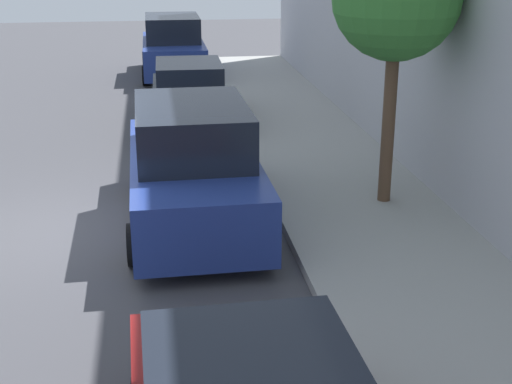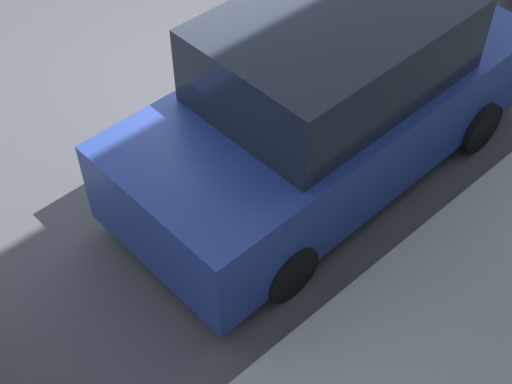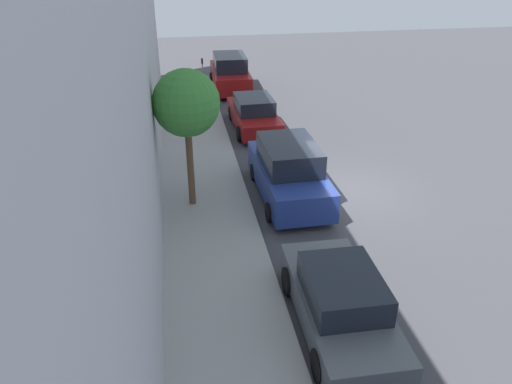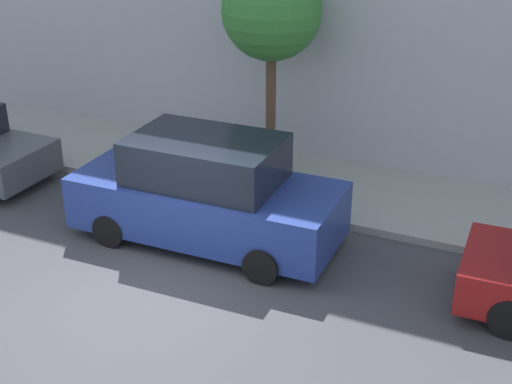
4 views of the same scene
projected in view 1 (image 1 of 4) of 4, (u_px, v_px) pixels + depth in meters
name	position (u px, v px, depth m)	size (l,w,h in m)	color
ground_plane	(61.00, 231.00, 11.36)	(60.00, 60.00, 0.00)	#424247
sidewalk	(362.00, 211.00, 12.00)	(2.91, 32.00, 0.15)	#9E9E99
parked_suv_third	(193.00, 168.00, 11.41)	(2.08, 4.83, 1.98)	navy
parked_sedan_fourth	(190.00, 96.00, 17.54)	(1.92, 4.53, 1.54)	#4C5156
parked_suv_fifth	(173.00, 48.00, 23.63)	(2.08, 4.81, 1.98)	navy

